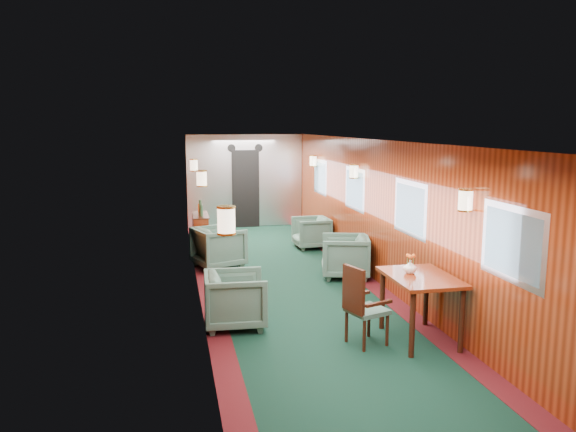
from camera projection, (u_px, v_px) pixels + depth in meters
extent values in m
plane|color=black|center=(294.00, 291.00, 9.00)|extent=(12.00, 12.00, 0.00)
cube|color=white|center=(294.00, 144.00, 8.62)|extent=(3.00, 12.00, 0.10)
cube|color=white|center=(294.00, 143.00, 8.61)|extent=(1.20, 12.00, 0.06)
cube|color=maroon|center=(245.00, 181.00, 14.60)|extent=(3.00, 0.10, 2.40)
cube|color=maroon|center=(535.00, 399.00, 3.01)|extent=(3.00, 0.10, 2.40)
cube|color=maroon|center=(198.00, 221.00, 8.50)|extent=(0.10, 12.00, 2.40)
cube|color=maroon|center=(384.00, 215.00, 9.10)|extent=(0.10, 12.00, 2.40)
cube|color=#3E0C10|center=(210.00, 296.00, 8.72)|extent=(0.30, 12.00, 0.01)
cube|color=#3E0C10|center=(374.00, 286.00, 9.27)|extent=(0.30, 12.00, 0.01)
cube|color=silver|center=(245.00, 181.00, 14.52)|extent=(2.98, 0.12, 2.38)
cube|color=black|center=(246.00, 189.00, 14.48)|extent=(0.70, 0.06, 2.00)
cylinder|color=black|center=(231.00, 148.00, 14.24)|extent=(0.20, 0.04, 0.20)
cylinder|color=black|center=(259.00, 148.00, 14.39)|extent=(0.20, 0.04, 0.20)
cube|color=silver|center=(512.00, 244.00, 5.68)|extent=(0.02, 1.10, 0.80)
cube|color=slate|center=(511.00, 244.00, 5.68)|extent=(0.01, 0.96, 0.66)
cube|color=silver|center=(410.00, 208.00, 8.10)|extent=(0.02, 1.10, 0.80)
cube|color=slate|center=(409.00, 208.00, 8.09)|extent=(0.01, 0.96, 0.66)
cube|color=silver|center=(355.00, 189.00, 10.51)|extent=(0.02, 1.10, 0.80)
cube|color=slate|center=(354.00, 189.00, 10.51)|extent=(0.01, 0.96, 0.66)
cube|color=silver|center=(320.00, 177.00, 12.93)|extent=(0.02, 1.10, 0.80)
cube|color=slate|center=(320.00, 177.00, 12.92)|extent=(0.01, 0.96, 0.66)
cylinder|color=#FFEDC6|center=(226.00, 220.00, 5.04)|extent=(0.16, 0.16, 0.24)
cylinder|color=gold|center=(226.00, 233.00, 5.06)|extent=(0.17, 0.17, 0.02)
cylinder|color=#FFEDC6|center=(465.00, 200.00, 6.38)|extent=(0.16, 0.16, 0.24)
cylinder|color=gold|center=(465.00, 210.00, 6.40)|extent=(0.17, 0.17, 0.02)
cylinder|color=#FFEDC6|center=(202.00, 178.00, 8.91)|extent=(0.16, 0.16, 0.24)
cylinder|color=gold|center=(202.00, 186.00, 8.92)|extent=(0.17, 0.17, 0.02)
cylinder|color=#FFEDC6|center=(354.00, 171.00, 10.24)|extent=(0.16, 0.16, 0.24)
cylinder|color=gold|center=(354.00, 178.00, 10.26)|extent=(0.17, 0.17, 0.02)
cylinder|color=#FFEDC6|center=(194.00, 165.00, 11.80)|extent=(0.16, 0.16, 0.24)
cylinder|color=gold|center=(194.00, 171.00, 11.82)|extent=(0.17, 0.17, 0.02)
cylinder|color=#FFEDC6|center=(313.00, 161.00, 13.14)|extent=(0.16, 0.16, 0.24)
cylinder|color=gold|center=(313.00, 166.00, 13.16)|extent=(0.17, 0.17, 0.02)
cube|color=maroon|center=(421.00, 277.00, 6.85)|extent=(0.77, 1.10, 0.04)
cylinder|color=#33160B|center=(412.00, 325.00, 6.40)|extent=(0.07, 0.07, 0.78)
cylinder|color=#33160B|center=(462.00, 321.00, 6.52)|extent=(0.07, 0.07, 0.78)
cylinder|color=#33160B|center=(382.00, 300.00, 7.32)|extent=(0.07, 0.07, 0.78)
cylinder|color=#33160B|center=(426.00, 297.00, 7.44)|extent=(0.07, 0.07, 0.78)
cube|color=#1A3D35|center=(367.00, 310.00, 6.79)|extent=(0.54, 0.54, 0.06)
cube|color=#33160B|center=(354.00, 290.00, 6.64)|extent=(0.17, 0.38, 0.55)
cube|color=#1A3D35|center=(355.00, 294.00, 6.66)|extent=(0.11, 0.28, 0.33)
cube|color=#33160B|center=(379.00, 304.00, 6.59)|extent=(0.38, 0.17, 0.04)
cube|color=#33160B|center=(357.00, 294.00, 6.95)|extent=(0.38, 0.17, 0.04)
cylinder|color=#33160B|center=(364.00, 336.00, 6.59)|extent=(0.04, 0.04, 0.40)
cylinder|color=#33160B|center=(387.00, 330.00, 6.77)|extent=(0.04, 0.04, 0.40)
cylinder|color=#33160B|center=(346.00, 326.00, 6.89)|extent=(0.04, 0.04, 0.40)
cylinder|color=#33160B|center=(369.00, 321.00, 7.07)|extent=(0.04, 0.04, 0.40)
cube|color=maroon|center=(200.00, 236.00, 11.25)|extent=(0.29, 0.96, 0.86)
cube|color=#33160B|center=(200.00, 215.00, 11.18)|extent=(0.31, 0.98, 0.02)
cylinder|color=#23472D|center=(201.00, 211.00, 10.93)|extent=(0.07, 0.07, 0.22)
cylinder|color=#23472D|center=(200.00, 207.00, 11.25)|extent=(0.06, 0.06, 0.28)
cylinder|color=gold|center=(200.00, 208.00, 11.44)|extent=(0.08, 0.08, 0.18)
imported|color=white|center=(410.00, 267.00, 6.95)|extent=(0.18, 0.18, 0.17)
imported|color=#1A3D35|center=(236.00, 300.00, 7.40)|extent=(0.84, 0.82, 0.73)
imported|color=#1A3D35|center=(219.00, 247.00, 10.46)|extent=(1.07, 1.06, 0.77)
imported|color=#1A3D35|center=(345.00, 256.00, 9.79)|extent=(0.99, 0.98, 0.74)
imported|color=#1A3D35|center=(311.00, 233.00, 12.11)|extent=(0.77, 0.75, 0.67)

